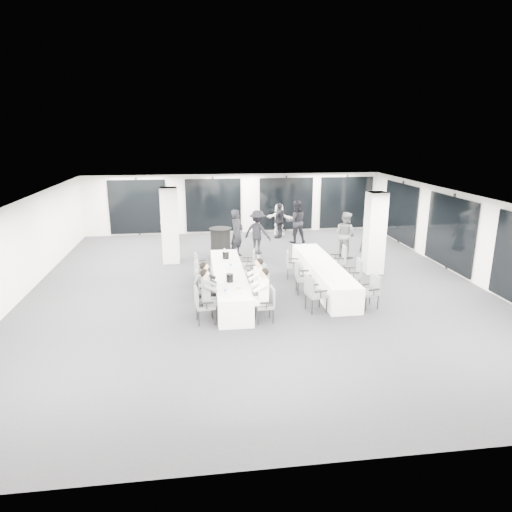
{
  "coord_description": "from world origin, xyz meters",
  "views": [
    {
      "loc": [
        -1.83,
        -13.54,
        4.81
      ],
      "look_at": [
        -0.05,
        -0.2,
        1.07
      ],
      "focal_mm": 32.0,
      "sensor_mm": 36.0,
      "label": 1
    }
  ],
  "objects": [
    {
      "name": "chair_side_left_near",
      "position": [
        1.25,
        -2.21,
        0.58
      ],
      "size": [
        0.6,
        0.63,
        1.01
      ],
      "rotation": [
        0.0,
        0.0,
        -1.39
      ],
      "color": "#525559",
      "rests_on": "floor"
    },
    {
      "name": "column_left",
      "position": [
        -2.8,
        3.2,
        1.4
      ],
      "size": [
        0.6,
        0.6,
        2.8
      ],
      "primitive_type": "cube",
      "color": "silver",
      "rests_on": "floor"
    },
    {
      "name": "chair_main_left_mid",
      "position": [
        -1.75,
        -0.85,
        0.51
      ],
      "size": [
        0.49,
        0.54,
        0.89
      ],
      "rotation": [
        0.0,
        0.0,
        -1.67
      ],
      "color": "#525559",
      "rests_on": "floor"
    },
    {
      "name": "plate_b",
      "position": [
        -0.79,
        -2.18,
        0.76
      ],
      "size": [
        0.2,
        0.2,
        0.03
      ],
      "color": "white",
      "rests_on": "banquet_table_main"
    },
    {
      "name": "standing_guest_f",
      "position": [
        2.03,
        7.2,
        0.85
      ],
      "size": [
        1.64,
        1.31,
        1.69
      ],
      "primitive_type": "imported",
      "rotation": [
        0.0,
        0.0,
        2.6
      ],
      "color": "white",
      "rests_on": "floor"
    },
    {
      "name": "cocktail_table",
      "position": [
        -0.94,
        3.43,
        0.61
      ],
      "size": [
        0.86,
        0.86,
        1.2
      ],
      "color": "black",
      "rests_on": "floor"
    },
    {
      "name": "chair_side_right_near",
      "position": [
        2.92,
        -2.12,
        0.53
      ],
      "size": [
        0.56,
        0.59,
        0.93
      ],
      "rotation": [
        0.0,
        0.0,
        1.8
      ],
      "color": "#525559",
      "rests_on": "floor"
    },
    {
      "name": "chair_main_right_far",
      "position": [
        -0.09,
        1.03,
        0.53
      ],
      "size": [
        0.55,
        0.58,
        0.93
      ],
      "rotation": [
        0.0,
        0.0,
        1.38
      ],
      "color": "#525559",
      "rests_on": "floor"
    },
    {
      "name": "standing_guest_d",
      "position": [
        1.93,
        6.55,
        0.92
      ],
      "size": [
        1.13,
        1.22,
        1.83
      ],
      "primitive_type": "imported",
      "rotation": [
        0.0,
        0.0,
        4.06
      ],
      "color": "black",
      "rests_on": "floor"
    },
    {
      "name": "plate_c",
      "position": [
        -0.96,
        -0.9,
        0.76
      ],
      "size": [
        0.2,
        0.2,
        0.03
      ],
      "color": "white",
      "rests_on": "banquet_table_main"
    },
    {
      "name": "chair_main_right_near",
      "position": [
        -0.09,
        -2.68,
        0.52
      ],
      "size": [
        0.5,
        0.55,
        0.92
      ],
      "rotation": [
        0.0,
        0.0,
        1.66
      ],
      "color": "#525559",
      "rests_on": "floor"
    },
    {
      "name": "seated_guest_b",
      "position": [
        -1.59,
        -1.94,
        0.81
      ],
      "size": [
        0.5,
        0.38,
        1.44
      ],
      "rotation": [
        0.0,
        0.0,
        -1.57
      ],
      "color": "black",
      "rests_on": "floor"
    },
    {
      "name": "standing_guest_b",
      "position": [
        2.47,
        5.6,
        1.06
      ],
      "size": [
        1.05,
        0.68,
        2.12
      ],
      "primitive_type": "imported",
      "rotation": [
        0.0,
        0.0,
        3.2
      ],
      "color": "black",
      "rests_on": "floor"
    },
    {
      "name": "wine_glass",
      "position": [
        -0.74,
        -2.58,
        0.89
      ],
      "size": [
        0.07,
        0.07,
        0.19
      ],
      "color": "silver",
      "rests_on": "banquet_table_main"
    },
    {
      "name": "chair_side_right_far",
      "position": [
        2.93,
        0.78,
        0.59
      ],
      "size": [
        0.59,
        0.63,
        1.03
      ],
      "rotation": [
        0.0,
        0.0,
        1.43
      ],
      "color": "#525559",
      "rests_on": "floor"
    },
    {
      "name": "column_right",
      "position": [
        4.2,
        1.0,
        1.4
      ],
      "size": [
        0.6,
        0.6,
        2.8
      ],
      "primitive_type": "cube",
      "color": "silver",
      "rests_on": "floor"
    },
    {
      "name": "chair_side_left_mid",
      "position": [
        1.26,
        -0.76,
        0.55
      ],
      "size": [
        0.53,
        0.58,
        0.97
      ],
      "rotation": [
        0.0,
        0.0,
        -1.66
      ],
      "color": "#525559",
      "rests_on": "floor"
    },
    {
      "name": "ice_bucket_near",
      "position": [
        -0.97,
        -1.6,
        0.86
      ],
      "size": [
        0.2,
        0.2,
        0.22
      ],
      "primitive_type": "cylinder",
      "color": "black",
      "rests_on": "banquet_table_main"
    },
    {
      "name": "banquet_table_main",
      "position": [
        -0.92,
        -0.59,
        0.38
      ],
      "size": [
        0.9,
        5.0,
        0.75
      ],
      "primitive_type": "cube",
      "color": "white",
      "rests_on": "floor"
    },
    {
      "name": "standing_guest_a",
      "position": [
        -0.28,
        3.67,
        1.05
      ],
      "size": [
        0.95,
        0.98,
        2.1
      ],
      "primitive_type": "imported",
      "rotation": [
        0.0,
        0.0,
        0.95
      ],
      "color": "black",
      "rests_on": "floor"
    },
    {
      "name": "chair_main_right_fourth",
      "position": [
        -0.09,
        -0.06,
        0.57
      ],
      "size": [
        0.51,
        0.57,
        0.99
      ],
      "rotation": [
        0.0,
        0.0,
        1.55
      ],
      "color": "#525559",
      "rests_on": "floor"
    },
    {
      "name": "standing_guest_g",
      "position": [
        -3.07,
        6.29,
        1.03
      ],
      "size": [
        0.92,
        0.83,
        2.06
      ],
      "primitive_type": "imported",
      "rotation": [
        0.0,
        0.0,
        -0.36
      ],
      "color": "white",
      "rests_on": "floor"
    },
    {
      "name": "seated_guest_d",
      "position": [
        -0.26,
        -1.75,
        0.81
      ],
      "size": [
        0.5,
        0.38,
        1.44
      ],
      "rotation": [
        0.0,
        0.0,
        1.57
      ],
      "color": "white",
      "rests_on": "floor"
    },
    {
      "name": "chair_main_left_near",
      "position": [
        -1.76,
        -2.57,
        0.55
      ],
      "size": [
        0.54,
        0.58,
        0.96
      ],
      "rotation": [
        0.0,
        0.0,
        -1.46
      ],
      "color": "#525559",
      "rests_on": "floor"
    },
    {
      "name": "water_bottle_c",
      "position": [
        -0.92,
        1.3,
        0.85
      ],
      "size": [
        0.06,
        0.06,
        0.2
      ],
      "primitive_type": "cylinder",
      "color": "silver",
      "rests_on": "banquet_table_main"
    },
    {
      "name": "room",
      "position": [
        0.89,
        1.11,
        1.39
      ],
      "size": [
        14.04,
        16.04,
        2.84
      ],
      "color": "#222327",
      "rests_on": "ground"
    },
    {
      "name": "chair_main_left_fourth",
      "position": [
        -1.75,
        0.01,
        0.53
      ],
      "size": [
        0.54,
        0.58,
        0.92
      ],
      "rotation": [
        0.0,
        0.0,
        -1.76
      ],
      "color": "#525559",
      "rests_on": "floor"
    },
    {
      "name": "chair_side_left_far",
      "position": [
        1.26,
        0.76,
        0.52
      ],
      "size": [
        0.55,
        0.58,
        0.91
      ],
      "rotation": [
        0.0,
        0.0,
        -1.79
      ],
      "color": "#525559",
      "rests_on": "floor"
    },
    {
      "name": "ice_bucket_far",
      "position": [
        -0.92,
        0.77,
        0.87
      ],
      "size": [
        0.22,
        0.22,
        0.25
      ],
      "primitive_type": "cylinder",
      "color": "black",
      "rests_on": "banquet_table_main"
    },
    {
      "name": "chair_side_right_mid",
      "position": [
        2.93,
        -0.71,
        0.57
      ],
      "size": [
        0.55,
        0.6,
        1.0
      ],
      "rotation": [
        0.0,
        0.0,
        1.47
      ],
      "color": "#525559",
      "rests_on": "floor"
    },
    {
      "name": "standing_guest_h",
      "position": [
        3.88,
        3.08,
        1.0
      ],
      "size": [
        1.03,
        1.13,
        2.01
      ],
      "primitive_type": "imported",
      "rotation": [
        0.0,
        0.0,
        2.16
      ],
      "color": "#5C5F64",
      "rests_on": "floor"
    },
    {
      "name": "standing_guest_e",
      "position": [
        4.9,
        3.49,
        0.86
      ],
      "size": [
        0.52,
        0.83,
        1.71
      ],
      "primitive_type": "imported",
      "rotation": [
        0.0,
        0.0,
        1.59
      ],
      "color": "black",
      "rests_on": "floor"
    },
    {
      "name": "seated_guest_c",
      "position": [
        -0.26,
        -2.69,
        0.81
      ],
      "size": [
        0.5,
        0.38,
        1.44
      ],
      "rotation": [
        0.0,
        0.0,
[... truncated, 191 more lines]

